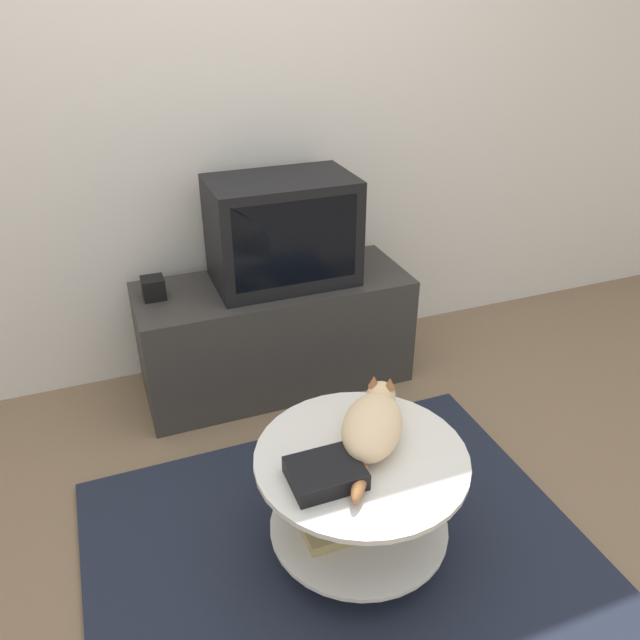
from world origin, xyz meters
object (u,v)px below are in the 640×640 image
Objects in this scene: tv at (283,231)px; dvd_box at (326,473)px; speaker at (153,288)px; cat at (373,424)px.

tv is 1.19m from dvd_box.
tv is 0.58m from speaker.
dvd_box is at bearing -75.21° from speaker.
tv reaches higher than dvd_box.
speaker is 1.19m from dvd_box.
dvd_box is 0.46× the size of cat.
speaker is (-0.55, 0.03, -0.18)m from tv.
cat is (0.20, 0.12, 0.03)m from dvd_box.
speaker is 0.20× the size of cat.
cat is at bearing 29.85° from dvd_box.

